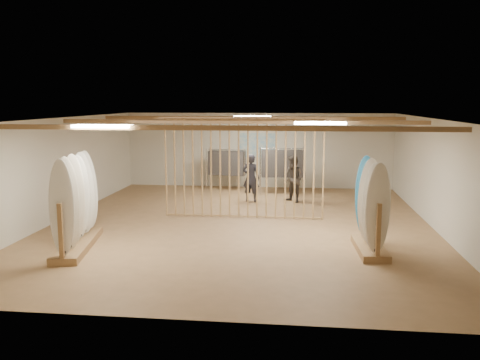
# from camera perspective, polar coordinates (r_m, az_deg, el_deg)

# --- Properties ---
(floor) EXTENTS (12.00, 12.00, 0.00)m
(floor) POSITION_cam_1_polar(r_m,az_deg,el_deg) (13.55, -0.00, -5.02)
(floor) COLOR #9B734B
(floor) RESTS_ON ground
(ceiling) EXTENTS (12.00, 12.00, 0.00)m
(ceiling) POSITION_cam_1_polar(r_m,az_deg,el_deg) (13.16, -0.00, 6.90)
(ceiling) COLOR #989590
(ceiling) RESTS_ON ground
(wall_back) EXTENTS (12.00, 0.00, 12.00)m
(wall_back) POSITION_cam_1_polar(r_m,az_deg,el_deg) (19.22, 2.05, 3.34)
(wall_back) COLOR beige
(wall_back) RESTS_ON ground
(wall_front) EXTENTS (12.00, 0.00, 12.00)m
(wall_front) POSITION_cam_1_polar(r_m,az_deg,el_deg) (7.46, -5.29, -5.58)
(wall_front) COLOR beige
(wall_front) RESTS_ON ground
(wall_left) EXTENTS (0.00, 12.00, 12.00)m
(wall_left) POSITION_cam_1_polar(r_m,az_deg,el_deg) (14.71, -19.74, 1.11)
(wall_left) COLOR beige
(wall_left) RESTS_ON ground
(wall_right) EXTENTS (0.00, 12.00, 12.00)m
(wall_right) POSITION_cam_1_polar(r_m,az_deg,el_deg) (13.65, 21.33, 0.46)
(wall_right) COLOR beige
(wall_right) RESTS_ON ground
(ceiling_slats) EXTENTS (9.50, 6.12, 0.10)m
(ceiling_slats) POSITION_cam_1_polar(r_m,az_deg,el_deg) (13.16, -0.00, 6.55)
(ceiling_slats) COLOR #976F44
(ceiling_slats) RESTS_ON ground
(light_panels) EXTENTS (1.20, 0.35, 0.06)m
(light_panels) POSITION_cam_1_polar(r_m,az_deg,el_deg) (13.16, -0.00, 6.64)
(light_panels) COLOR white
(light_panels) RESTS_ON ground
(bamboo_partition) EXTENTS (4.45, 0.05, 2.78)m
(bamboo_partition) POSITION_cam_1_polar(r_m,az_deg,el_deg) (14.07, 0.37, 1.31)
(bamboo_partition) COLOR #AA8452
(bamboo_partition) RESTS_ON ground
(poster) EXTENTS (1.40, 0.03, 0.90)m
(poster) POSITION_cam_1_polar(r_m,az_deg,el_deg) (19.18, 2.04, 3.93)
(poster) COLOR #3685BF
(poster) RESTS_ON ground
(rack_left) EXTENTS (1.05, 2.69, 2.12)m
(rack_left) POSITION_cam_1_polar(r_m,az_deg,el_deg) (11.85, -17.88, -3.88)
(rack_left) COLOR #976F44
(rack_left) RESTS_ON floor
(rack_right) EXTENTS (0.65, 1.79, 2.06)m
(rack_right) POSITION_cam_1_polar(r_m,az_deg,el_deg) (11.38, 14.46, -4.41)
(rack_right) COLOR #976F44
(rack_right) RESTS_ON floor
(clothing_rack_a) EXTENTS (1.43, 0.58, 1.55)m
(clothing_rack_a) POSITION_cam_1_polar(r_m,az_deg,el_deg) (18.54, -1.50, 1.92)
(clothing_rack_a) COLOR silver
(clothing_rack_a) RESTS_ON floor
(clothing_rack_b) EXTENTS (1.54, 0.56, 1.66)m
(clothing_rack_b) POSITION_cam_1_polar(r_m,az_deg,el_deg) (17.87, 4.76, 1.86)
(clothing_rack_b) COLOR silver
(clothing_rack_b) RESTS_ON floor
(shopper_a) EXTENTS (0.73, 0.58, 1.76)m
(shopper_a) POSITION_cam_1_polar(r_m,az_deg,el_deg) (16.45, 1.25, 0.59)
(shopper_a) COLOR #232229
(shopper_a) RESTS_ON floor
(shopper_b) EXTENTS (1.04, 1.04, 1.71)m
(shopper_b) POSITION_cam_1_polar(r_m,az_deg,el_deg) (16.44, 6.01, 0.44)
(shopper_b) COLOR #39322C
(shopper_b) RESTS_ON floor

